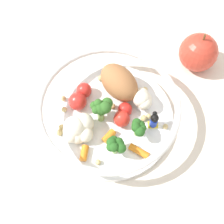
# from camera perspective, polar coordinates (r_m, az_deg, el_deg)

# --- Properties ---
(ground_plane) EXTENTS (2.40, 2.40, 0.00)m
(ground_plane) POSITION_cam_1_polar(r_m,az_deg,el_deg) (0.55, -0.57, -1.41)
(ground_plane) COLOR silver
(food_container) EXTENTS (0.24, 0.24, 0.07)m
(food_container) POSITION_cam_1_polar(r_m,az_deg,el_deg) (0.52, -0.36, 0.33)
(food_container) COLOR white
(food_container) RESTS_ON ground_plane
(loose_apple) EXTENTS (0.07, 0.07, 0.08)m
(loose_apple) POSITION_cam_1_polar(r_m,az_deg,el_deg) (0.60, 15.65, 10.54)
(loose_apple) COLOR #BC3828
(loose_apple) RESTS_ON ground_plane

